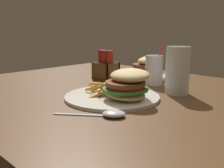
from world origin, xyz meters
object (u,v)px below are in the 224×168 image
spoon (111,114)px  beer_glass (178,72)px  juice_glass (154,71)px  condiment_caddy (106,68)px  meal_plate_near (120,89)px  meal_plate_far (146,69)px

spoon → beer_glass: bearing=54.4°
beer_glass → juice_glass: (-0.15, 0.07, -0.02)m
juice_glass → spoon: 0.43m
juice_glass → condiment_caddy: size_ratio=1.29×
spoon → meal_plate_near: bearing=88.1°
meal_plate_near → meal_plate_far: 0.39m
meal_plate_near → spoon: (0.09, -0.14, -0.03)m
meal_plate_near → beer_glass: size_ratio=1.88×
meal_plate_near → spoon: size_ratio=1.81×
meal_plate_near → condiment_caddy: condiment_caddy is taller
meal_plate_far → juice_glass: bearing=-40.3°
spoon → condiment_caddy: bearing=100.7°
meal_plate_near → beer_glass: 0.22m
spoon → condiment_caddy: condiment_caddy is taller
beer_glass → condiment_caddy: bearing=179.3°
beer_glass → meal_plate_far: 0.30m
meal_plate_near → beer_glass: bearing=66.1°
beer_glass → condiment_caddy: 0.36m
juice_glass → meal_plate_near: bearing=-77.3°
meal_plate_near → meal_plate_far: meal_plate_far is taller
juice_glass → meal_plate_far: bearing=139.7°
meal_plate_near → spoon: 0.17m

